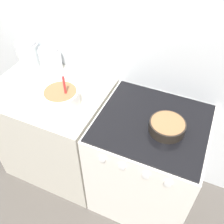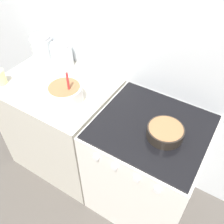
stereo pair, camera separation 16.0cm
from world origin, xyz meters
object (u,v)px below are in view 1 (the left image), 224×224
at_px(baking_pan, 167,126).
at_px(mixing_bowl, 61,98).
at_px(storage_jar_left, 29,55).
at_px(storage_jar_middle, 51,61).
at_px(stove, 146,163).

bearing_deg(baking_pan, mixing_bowl, -174.48).
xyz_separation_m(storage_jar_left, storage_jar_middle, (0.21, 0.00, -0.00)).
bearing_deg(storage_jar_left, baking_pan, -12.17).
bearing_deg(storage_jar_middle, stove, -13.97).
bearing_deg(storage_jar_middle, mixing_bowl, -47.69).
xyz_separation_m(mixing_bowl, storage_jar_left, (-0.51, 0.33, 0.02)).
height_order(stove, mixing_bowl, mixing_bowl).
bearing_deg(storage_jar_middle, storage_jar_left, 180.00).
bearing_deg(mixing_bowl, stove, 9.69).
bearing_deg(storage_jar_left, stove, -11.44).
xyz_separation_m(stove, storage_jar_middle, (-0.92, 0.23, 0.55)).
xyz_separation_m(mixing_bowl, baking_pan, (0.71, 0.07, -0.04)).
bearing_deg(mixing_bowl, baking_pan, 5.52).
relative_size(stove, storage_jar_left, 4.37).
bearing_deg(storage_jar_middle, baking_pan, -14.59).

